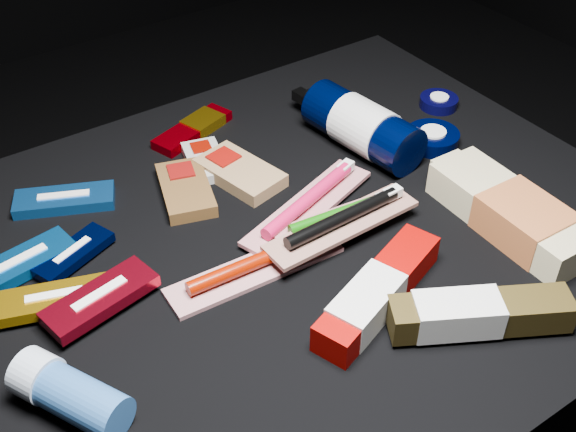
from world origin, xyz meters
TOP-DOWN VIEW (x-y plane):
  - ground at (0.00, 0.00)m, footprint 3.00×3.00m
  - cloth_table at (0.00, 0.00)m, footprint 0.98×0.78m
  - luna_bar_0 at (-0.21, 0.23)m, footprint 0.15×0.10m
  - luna_bar_1 at (-0.31, 0.13)m, footprint 0.14×0.07m
  - luna_bar_2 at (-0.25, 0.11)m, footprint 0.12×0.08m
  - luna_bar_3 at (-0.30, 0.04)m, footprint 0.14×0.09m
  - luna_bar_4 at (-0.25, 0.01)m, footprint 0.14×0.08m
  - clif_bar_0 at (-0.06, 0.15)m, footprint 0.10×0.14m
  - clif_bar_1 at (-0.00, 0.20)m, footprint 0.08×0.11m
  - clif_bar_2 at (0.02, 0.15)m, footprint 0.10×0.14m
  - power_bar at (0.03, 0.29)m, footprint 0.15×0.09m
  - lotion_bottle at (0.22, 0.10)m, footprint 0.10×0.25m
  - cream_tin_upper at (0.40, 0.13)m, footprint 0.06×0.06m
  - cream_tin_lower at (0.31, 0.05)m, footprint 0.08×0.08m
  - bodywash_bottle at (0.26, -0.16)m, footprint 0.09×0.25m
  - deodorant_stick at (-0.33, -0.10)m, footprint 0.10×0.14m
  - toothbrush_pack_0 at (-0.06, -0.04)m, footprint 0.24×0.07m
  - toothbrush_pack_1 at (0.06, 0.02)m, footprint 0.24×0.12m
  - toothbrush_pack_2 at (0.07, -0.03)m, footprint 0.19×0.06m
  - toothbrush_pack_3 at (0.06, -0.05)m, footprint 0.22×0.06m
  - toothpaste_carton_red at (0.02, -0.17)m, footprint 0.22×0.12m
  - toothpaste_carton_green at (0.09, -0.26)m, footprint 0.20×0.14m

SIDE VIEW (x-z plane):
  - ground at x=0.00m, z-range 0.00..0.00m
  - cloth_table at x=0.00m, z-range 0.00..0.40m
  - clif_bar_1 at x=0.00m, z-range 0.40..0.42m
  - power_bar at x=0.03m, z-range 0.40..0.42m
  - luna_bar_0 at x=-0.21m, z-range 0.40..0.42m
  - cream_tin_upper at x=0.40m, z-range 0.40..0.42m
  - toothbrush_pack_0 at x=-0.06m, z-range 0.40..0.42m
  - clif_bar_0 at x=-0.06m, z-range 0.40..0.42m
  - clif_bar_2 at x=0.02m, z-range 0.40..0.42m
  - luna_bar_1 at x=-0.31m, z-range 0.40..0.42m
  - cream_tin_lower at x=0.31m, z-range 0.40..0.42m
  - luna_bar_2 at x=-0.25m, z-range 0.40..0.42m
  - luna_bar_3 at x=-0.30m, z-range 0.41..0.42m
  - toothbrush_pack_1 at x=0.06m, z-range 0.40..0.43m
  - luna_bar_4 at x=-0.25m, z-range 0.41..0.43m
  - toothpaste_carton_red at x=0.02m, z-range 0.40..0.44m
  - toothbrush_pack_2 at x=0.07m, z-range 0.41..0.43m
  - bodywash_bottle at x=0.26m, z-range 0.40..0.45m
  - deodorant_stick at x=-0.33m, z-range 0.40..0.45m
  - toothpaste_carton_green at x=0.09m, z-range 0.40..0.45m
  - toothbrush_pack_3 at x=0.06m, z-range 0.42..0.44m
  - lotion_bottle at x=0.22m, z-range 0.40..0.48m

